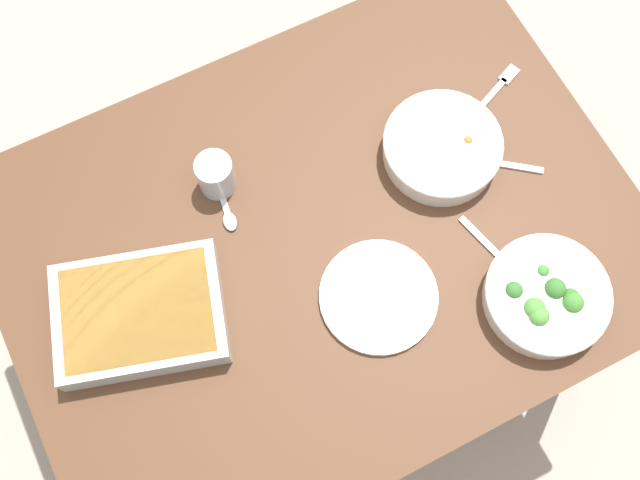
# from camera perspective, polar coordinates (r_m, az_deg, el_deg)

# --- Properties ---
(ground_plane) EXTENTS (6.00, 6.00, 0.00)m
(ground_plane) POSITION_cam_1_polar(r_m,az_deg,el_deg) (2.18, 0.00, -6.50)
(ground_plane) COLOR #B2A899
(dining_table) EXTENTS (1.20, 0.90, 0.74)m
(dining_table) POSITION_cam_1_polar(r_m,az_deg,el_deg) (1.56, 0.00, -1.11)
(dining_table) COLOR brown
(dining_table) RESTS_ON ground_plane
(stew_bowl) EXTENTS (0.23, 0.23, 0.06)m
(stew_bowl) POSITION_cam_1_polar(r_m,az_deg,el_deg) (1.53, 8.96, 6.76)
(stew_bowl) COLOR silver
(stew_bowl) RESTS_ON dining_table
(broccoli_bowl) EXTENTS (0.23, 0.23, 0.07)m
(broccoli_bowl) POSITION_cam_1_polar(r_m,az_deg,el_deg) (1.46, 16.32, -4.00)
(broccoli_bowl) COLOR silver
(broccoli_bowl) RESTS_ON dining_table
(baking_dish) EXTENTS (0.35, 0.30, 0.06)m
(baking_dish) POSITION_cam_1_polar(r_m,az_deg,el_deg) (1.43, -13.15, -5.31)
(baking_dish) COLOR silver
(baking_dish) RESTS_ON dining_table
(drink_cup) EXTENTS (0.07, 0.07, 0.08)m
(drink_cup) POSITION_cam_1_polar(r_m,az_deg,el_deg) (1.49, -7.67, 4.71)
(drink_cup) COLOR #B2BCC6
(drink_cup) RESTS_ON dining_table
(side_plate) EXTENTS (0.22, 0.22, 0.01)m
(side_plate) POSITION_cam_1_polar(r_m,az_deg,el_deg) (1.43, 4.32, -4.18)
(side_plate) COLOR white
(side_plate) RESTS_ON dining_table
(spoon_by_stew) EXTENTS (0.15, 0.12, 0.01)m
(spoon_by_stew) POSITION_cam_1_polar(r_m,az_deg,el_deg) (1.56, 12.12, 5.70)
(spoon_by_stew) COLOR silver
(spoon_by_stew) RESTS_ON dining_table
(spoon_by_broccoli) EXTENTS (0.06, 0.17, 0.01)m
(spoon_by_broccoli) POSITION_cam_1_polar(r_m,az_deg,el_deg) (1.49, 13.34, -1.45)
(spoon_by_broccoli) COLOR silver
(spoon_by_broccoli) RESTS_ON dining_table
(spoon_spare) EXTENTS (0.05, 0.18, 0.01)m
(spoon_spare) POSITION_cam_1_polar(r_m,az_deg,el_deg) (1.50, -7.07, 2.76)
(spoon_spare) COLOR silver
(spoon_spare) RESTS_ON dining_table
(fork_on_table) EXTENTS (0.17, 0.09, 0.01)m
(fork_on_table) POSITION_cam_1_polar(r_m,az_deg,el_deg) (1.64, 12.69, 10.60)
(fork_on_table) COLOR silver
(fork_on_table) RESTS_ON dining_table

